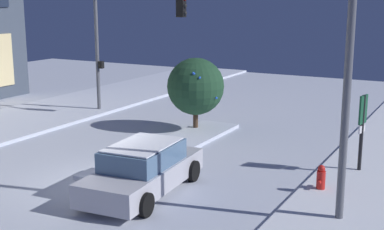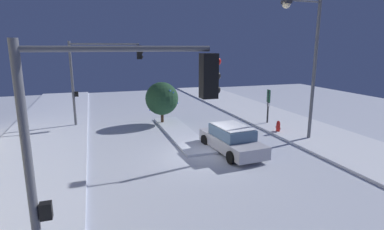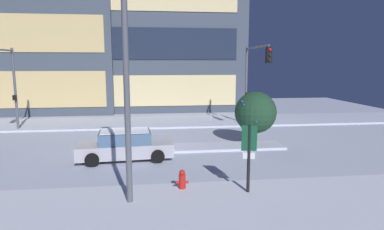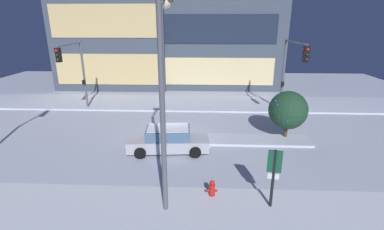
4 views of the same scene
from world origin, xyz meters
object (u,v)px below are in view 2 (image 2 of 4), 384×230
at_px(traffic_light_corner_far_left, 110,129).
at_px(decorated_tree_median, 162,99).
at_px(fire_hydrant, 278,127).
at_px(traffic_light_corner_far_right, 101,68).
at_px(street_lamp_arched, 307,53).
at_px(car_near, 232,140).
at_px(parking_info_sign, 268,102).

distance_m(traffic_light_corner_far_left, decorated_tree_median, 16.52).
bearing_deg(fire_hydrant, traffic_light_corner_far_left, 133.18).
distance_m(traffic_light_corner_far_right, fire_hydrant, 13.21).
distance_m(traffic_light_corner_far_right, street_lamp_arched, 14.00).
bearing_deg(car_near, decorated_tree_median, 12.32).
xyz_separation_m(traffic_light_corner_far_right, parking_info_sign, (-3.79, -11.68, -2.56)).
height_order(traffic_light_corner_far_left, decorated_tree_median, traffic_light_corner_far_left).
xyz_separation_m(traffic_light_corner_far_left, fire_hydrant, (10.75, -11.46, -3.61)).
height_order(traffic_light_corner_far_right, fire_hydrant, traffic_light_corner_far_right).
xyz_separation_m(car_near, parking_info_sign, (4.82, -5.25, 0.96)).
height_order(car_near, traffic_light_corner_far_left, traffic_light_corner_far_left).
height_order(car_near, decorated_tree_median, decorated_tree_median).
relative_size(traffic_light_corner_far_right, fire_hydrant, 7.07).
xyz_separation_m(car_near, street_lamp_arched, (0.55, -4.96, 4.66)).
xyz_separation_m(street_lamp_arched, parking_info_sign, (4.26, -0.29, -3.70)).
bearing_deg(car_near, traffic_light_corner_far_right, 32.36).
xyz_separation_m(fire_hydrant, parking_info_sign, (2.36, -0.63, 1.26)).
height_order(car_near, parking_info_sign, parking_info_sign).
xyz_separation_m(traffic_light_corner_far_left, decorated_tree_median, (15.73, -4.60, -2.09)).
bearing_deg(parking_info_sign, traffic_light_corner_far_right, -7.66).
relative_size(car_near, decorated_tree_median, 1.54).
bearing_deg(fire_hydrant, street_lamp_arched, -169.87).
xyz_separation_m(car_near, traffic_light_corner_far_right, (8.60, 6.43, 3.53)).
xyz_separation_m(traffic_light_corner_far_left, traffic_light_corner_far_right, (16.90, -0.40, 0.21)).
xyz_separation_m(street_lamp_arched, decorated_tree_median, (6.87, 7.19, -3.43)).
distance_m(car_near, fire_hydrant, 5.24).
bearing_deg(fire_hydrant, parking_info_sign, -14.94).
bearing_deg(street_lamp_arched, traffic_light_corner_far_left, 34.88).
relative_size(parking_info_sign, decorated_tree_median, 0.83).
height_order(fire_hydrant, decorated_tree_median, decorated_tree_median).
distance_m(parking_info_sign, decorated_tree_median, 7.93).
bearing_deg(fire_hydrant, car_near, 117.99).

